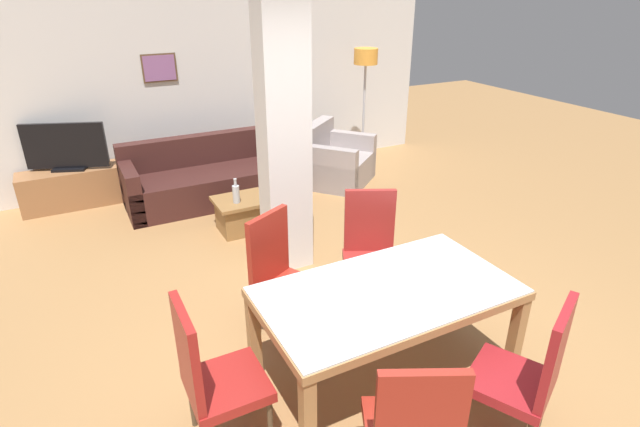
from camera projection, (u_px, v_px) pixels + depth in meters
ground_plane at (382, 375)px, 3.65m from camera, size 18.00×18.00×0.00m
back_wall at (196, 84)px, 6.83m from camera, size 7.20×0.09×2.70m
divider_pillar at (284, 135)px, 4.54m from camera, size 0.44×0.29×2.70m
dining_table at (387, 307)px, 3.39m from camera, size 1.73×0.96×0.75m
dining_chair_head_left at (211, 374)px, 2.91m from camera, size 0.46×0.46×1.02m
dining_chair_near_right at (528, 372)px, 2.93m from camera, size 0.62×0.62×1.02m
dining_chair_far_left at (281, 274)px, 3.91m from camera, size 0.62×0.62×1.02m
dining_chair_far_right at (370, 247)px, 4.30m from camera, size 0.62×0.62×1.02m
sofa at (208, 180)px, 6.49m from camera, size 2.07×0.85×0.81m
armchair at (335, 163)px, 7.07m from camera, size 1.27×1.26×0.83m
coffee_table at (242, 214)px, 5.72m from camera, size 0.60×0.51×0.39m
bottle at (236, 193)px, 5.51m from camera, size 0.08×0.08×0.28m
tv_stand at (74, 188)px, 6.34m from camera, size 1.25×0.40×0.49m
tv_screen at (65, 148)px, 6.11m from camera, size 0.93×0.39×0.59m
floor_lamp at (365, 68)px, 7.17m from camera, size 0.34×0.34×1.77m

